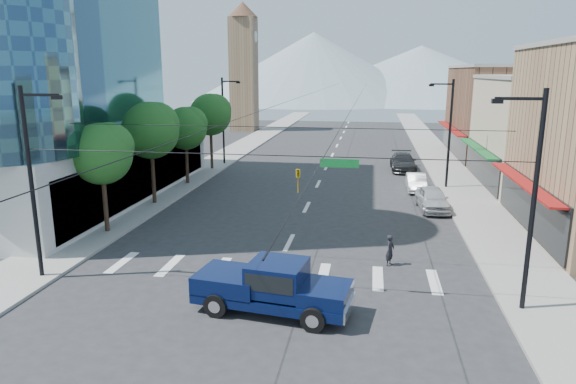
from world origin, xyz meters
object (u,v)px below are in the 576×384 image
object	(u,v)px
parked_car_mid	(416,182)
pedestrian	(390,250)
parked_car_far	(403,162)
pickup_truck	(272,286)
parked_car_near	(432,199)

from	to	relation	value
parked_car_mid	pedestrian	bearing A→B (deg)	-98.88
pedestrian	parked_car_far	world-z (taller)	parked_car_far
pickup_truck	parked_car_far	size ratio (longest dim) A/B	1.15
pickup_truck	parked_car_far	xyz separation A→B (m)	(6.97, 32.33, -0.29)
parked_car_near	parked_car_far	bearing A→B (deg)	89.81
parked_car_near	parked_car_mid	size ratio (longest dim) A/B	1.13
parked_car_far	parked_car_mid	bearing A→B (deg)	-87.50
pickup_truck	parked_car_far	bearing A→B (deg)	85.98
parked_car_mid	parked_car_far	distance (m)	8.90
pedestrian	parked_car_mid	bearing A→B (deg)	15.59
parked_car_near	parked_car_mid	distance (m)	6.09
pedestrian	parked_car_far	xyz separation A→B (m)	(2.05, 26.28, 0.04)
pickup_truck	pedestrian	xyz separation A→B (m)	(4.92, 6.04, -0.34)
parked_car_mid	parked_car_far	xyz separation A→B (m)	(-0.59, 8.88, 0.15)
parked_car_mid	parked_car_far	size ratio (longest dim) A/B	0.73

